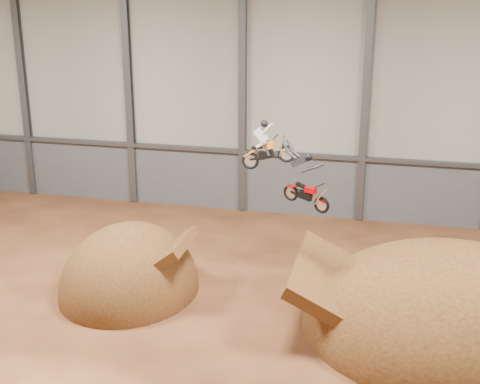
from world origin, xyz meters
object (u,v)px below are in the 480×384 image
Objects in this scene: landing_ramp at (451,332)px; fmx_rider_a at (271,141)px; takeoff_ramp at (130,290)px; fmx_rider_b at (306,177)px.

fmx_rider_a is at bearing 162.63° from landing_ramp.
landing_ramp is at bearing -2.22° from takeoff_ramp.
landing_ramp reaches higher than takeoff_ramp.
landing_ramp is 8.33m from fmx_rider_b.
takeoff_ramp is 2.53× the size of fmx_rider_b.
fmx_rider_a is (-7.67, 2.40, 6.59)m from landing_ramp.
takeoff_ramp is 9.69m from fmx_rider_b.
fmx_rider_b is (-5.84, -0.13, 5.94)m from landing_ramp.
takeoff_ramp is 8.98m from fmx_rider_a.
fmx_rider_b is (7.63, -0.65, 5.94)m from takeoff_ramp.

